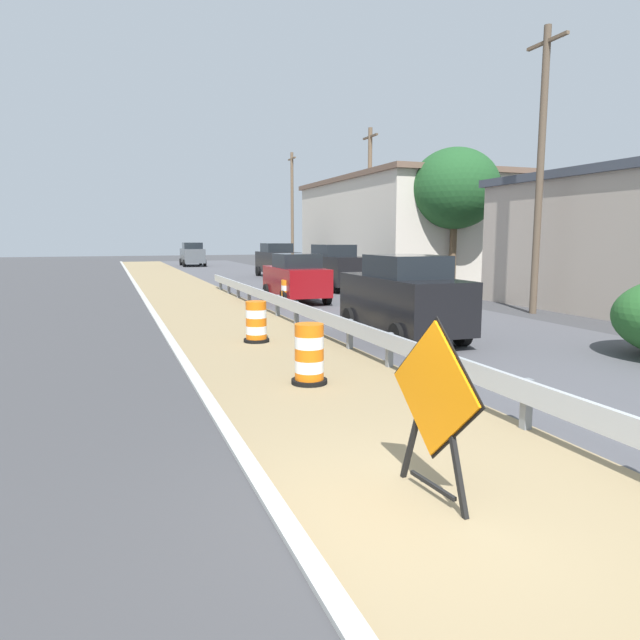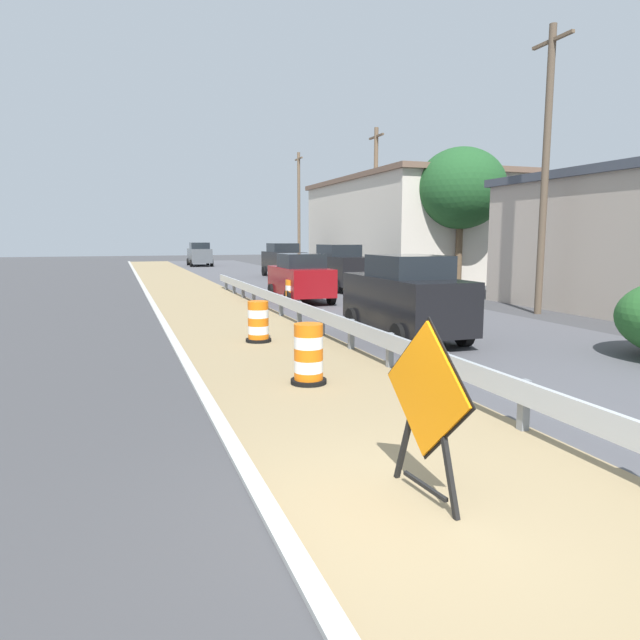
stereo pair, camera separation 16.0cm
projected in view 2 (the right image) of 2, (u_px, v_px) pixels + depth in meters
name	position (u px, v px, depth m)	size (l,w,h in m)	color
ground_plane	(418.00, 517.00, 5.37)	(160.00, 160.00, 0.00)	#3D3D3F
median_dirt_strip	(486.00, 504.00, 5.62)	(3.91, 120.00, 0.01)	#8E7A56
curb_near_edge	(285.00, 540.00, 4.93)	(0.20, 120.00, 0.11)	#ADADA8
guardrail_median	(441.00, 363.00, 9.56)	(0.18, 42.39, 0.71)	#ADB2B7
warning_sign_diamond	(426.00, 399.00, 5.62)	(0.17, 1.44, 1.85)	black
traffic_barrel_nearest	(309.00, 357.00, 10.18)	(0.65, 0.65, 1.08)	orange
traffic_barrel_close	(258.00, 324.00, 14.27)	(0.64, 0.64, 1.02)	orange
traffic_barrel_mid	(293.00, 294.00, 21.68)	(0.71, 0.71, 1.00)	orange
car_lead_near_lane	(405.00, 297.00, 14.70)	(2.03, 4.57, 2.15)	black
car_trailing_near_lane	(283.00, 260.00, 37.69)	(2.21, 4.12, 2.20)	black
car_lead_far_lane	(200.00, 254.00, 51.96)	(2.12, 4.58, 2.12)	#4C5156
car_mid_far_lane	(340.00, 267.00, 28.17)	(2.09, 4.59, 2.24)	black
car_trailing_far_lane	(300.00, 278.00, 23.08)	(1.98, 4.14, 1.95)	maroon
roadside_shop_far	(406.00, 228.00, 37.06)	(8.74, 15.39, 6.31)	beige
utility_pole_near	(545.00, 169.00, 18.87)	(0.24, 1.80, 9.34)	brown
utility_pole_mid	(375.00, 203.00, 33.25)	(0.24, 1.80, 8.80)	brown
utility_pole_far	(299.00, 209.00, 46.95)	(0.24, 1.80, 9.40)	brown
tree_roadside	(461.00, 189.00, 29.33)	(4.59, 4.59, 7.14)	brown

